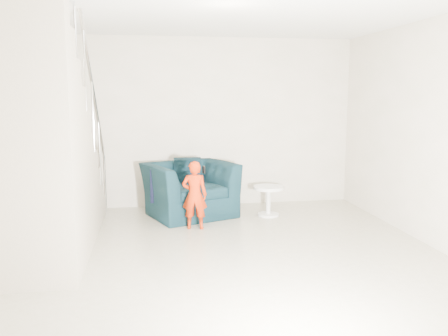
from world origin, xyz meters
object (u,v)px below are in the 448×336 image
at_px(toddler, 195,195).
at_px(side_table, 268,196).
at_px(staircase, 41,173).
at_px(armchair, 190,189).

distance_m(toddler, side_table, 1.28).
xyz_separation_m(toddler, staircase, (-1.77, -0.81, 0.48)).
bearing_deg(armchair, side_table, -31.85).
xyz_separation_m(side_table, staircase, (-2.93, -1.33, 0.64)).
height_order(side_table, staircase, staircase).
height_order(armchair, staircase, staircase).
bearing_deg(toddler, armchair, -79.67).
xyz_separation_m(armchair, toddler, (0.00, -0.74, 0.07)).
distance_m(side_table, staircase, 3.28).
bearing_deg(side_table, toddler, -155.90).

